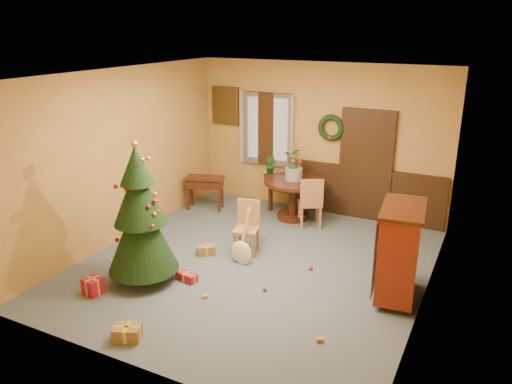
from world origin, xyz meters
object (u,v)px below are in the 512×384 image
Objects in this scene: dining_table at (293,192)px; christmas_tree at (140,217)px; writing_desk at (205,185)px; chair_near at (247,225)px; sideboard at (399,250)px.

christmas_tree is (-0.99, -3.23, 0.45)m from dining_table.
christmas_tree is 2.51× the size of writing_desk.
writing_desk is at bearing -170.15° from dining_table.
writing_desk is at bearing 140.62° from chair_near.
dining_table is 1.28× the size of chair_near.
chair_near is at bearing 171.55° from sideboard.
dining_table is 0.54× the size of christmas_tree.
dining_table is 1.35× the size of writing_desk.
sideboard is (3.37, 1.16, -0.28)m from christmas_tree.
dining_table is 0.85× the size of sideboard.
chair_near is at bearing 59.84° from christmas_tree.
sideboard is at bearing -40.88° from dining_table.
dining_table is 1.81m from writing_desk.
chair_near is 1.05× the size of writing_desk.
dining_table is 3.16m from sideboard.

